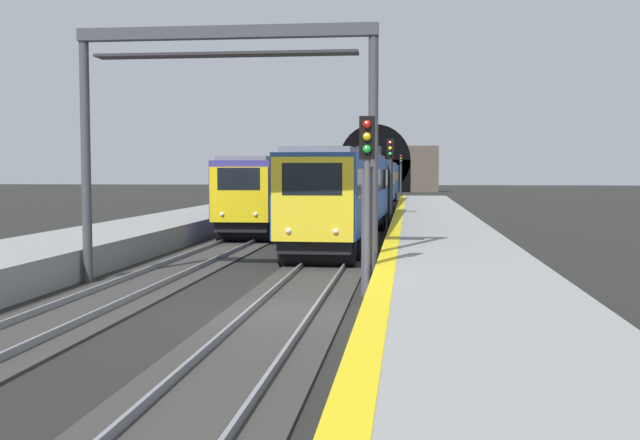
# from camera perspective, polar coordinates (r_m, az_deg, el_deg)

# --- Properties ---
(ground_plane) EXTENTS (320.00, 320.00, 0.00)m
(ground_plane) POSITION_cam_1_polar(r_m,az_deg,el_deg) (17.85, -2.79, -7.05)
(ground_plane) COLOR black
(platform_right) EXTENTS (112.00, 4.22, 0.96)m
(platform_right) POSITION_cam_1_polar(r_m,az_deg,el_deg) (17.58, 10.74, -5.69)
(platform_right) COLOR gray
(platform_right) RESTS_ON ground_plane
(platform_right_edge_strip) EXTENTS (112.00, 0.50, 0.01)m
(platform_right_edge_strip) POSITION_cam_1_polar(r_m,az_deg,el_deg) (17.47, 4.65, -4.09)
(platform_right_edge_strip) COLOR yellow
(platform_right_edge_strip) RESTS_ON platform_right
(track_main_line) EXTENTS (160.00, 2.80, 0.21)m
(track_main_line) POSITION_cam_1_polar(r_m,az_deg,el_deg) (17.84, -2.80, -6.92)
(track_main_line) COLOR #383533
(track_main_line) RESTS_ON ground_plane
(track_adjacent_line) EXTENTS (160.00, 2.80, 0.21)m
(track_adjacent_line) POSITION_cam_1_polar(r_m,az_deg,el_deg) (19.19, -17.09, -6.32)
(track_adjacent_line) COLOR #383533
(track_adjacent_line) RESTS_ON ground_plane
(train_main_approaching) EXTENTS (60.10, 3.39, 5.01)m
(train_main_approaching) POSITION_cam_1_polar(r_m,az_deg,el_deg) (54.86, 3.58, 2.64)
(train_main_approaching) COLOR #264C99
(train_main_approaching) RESTS_ON ground_plane
(train_adjacent_platform) EXTENTS (56.49, 3.14, 3.96)m
(train_adjacent_platform) POSITION_cam_1_polar(r_m,az_deg,el_deg) (62.20, -0.49, 2.69)
(train_adjacent_platform) COLOR navy
(train_adjacent_platform) RESTS_ON ground_plane
(railway_signal_near) EXTENTS (0.39, 0.38, 4.63)m
(railway_signal_near) POSITION_cam_1_polar(r_m,az_deg,el_deg) (19.08, 3.47, 2.21)
(railway_signal_near) COLOR #4C4C54
(railway_signal_near) RESTS_ON ground_plane
(railway_signal_mid) EXTENTS (0.39, 0.38, 5.00)m
(railway_signal_mid) POSITION_cam_1_polar(r_m,az_deg,el_deg) (42.10, 5.17, 3.27)
(railway_signal_mid) COLOR #38383D
(railway_signal_mid) RESTS_ON ground_plane
(railway_signal_far) EXTENTS (0.39, 0.38, 5.27)m
(railway_signal_far) POSITION_cam_1_polar(r_m,az_deg,el_deg) (94.66, 5.95, 3.56)
(railway_signal_far) COLOR #38383D
(railway_signal_far) RESTS_ON ground_plane
(overhead_signal_gantry) EXTENTS (0.70, 8.73, 7.42)m
(overhead_signal_gantry) POSITION_cam_1_polar(r_m,az_deg,el_deg) (22.71, -6.92, 9.37)
(overhead_signal_gantry) COLOR #3F3F47
(overhead_signal_gantry) RESTS_ON ground_plane
(tunnel_portal) EXTENTS (2.14, 19.29, 10.80)m
(tunnel_portal) POSITION_cam_1_polar(r_m,az_deg,el_deg) (119.64, 4.06, 3.77)
(tunnel_portal) COLOR #51473D
(tunnel_portal) RESTS_ON ground_plane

